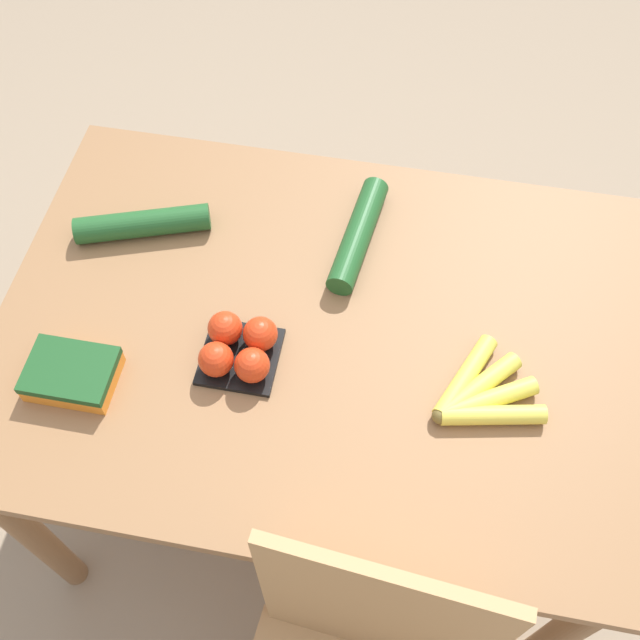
% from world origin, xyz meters
% --- Properties ---
extents(ground_plane, '(12.00, 12.00, 0.00)m').
position_xyz_m(ground_plane, '(0.00, 0.00, 0.00)').
color(ground_plane, gray).
extents(dining_table, '(1.27, 0.90, 0.76)m').
position_xyz_m(dining_table, '(0.00, 0.00, 0.66)').
color(dining_table, olive).
rests_on(dining_table, ground_plane).
extents(banana_bunch, '(0.20, 0.20, 0.04)m').
position_xyz_m(banana_bunch, '(-0.31, 0.10, 0.78)').
color(banana_bunch, brown).
rests_on(banana_bunch, dining_table).
extents(tomato_pack, '(0.15, 0.15, 0.08)m').
position_xyz_m(tomato_pack, '(0.14, 0.09, 0.80)').
color(tomato_pack, black).
rests_on(tomato_pack, dining_table).
extents(carrot_bag, '(0.16, 0.12, 0.05)m').
position_xyz_m(carrot_bag, '(0.43, 0.19, 0.79)').
color(carrot_bag, orange).
rests_on(carrot_bag, dining_table).
extents(cucumber_near, '(0.09, 0.28, 0.06)m').
position_xyz_m(cucumber_near, '(-0.04, -0.22, 0.79)').
color(cucumber_near, '#1E5123').
rests_on(cucumber_near, dining_table).
extents(cucumber_far, '(0.28, 0.14, 0.06)m').
position_xyz_m(cucumber_far, '(0.41, -0.17, 0.79)').
color(cucumber_far, '#1E5123').
rests_on(cucumber_far, dining_table).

